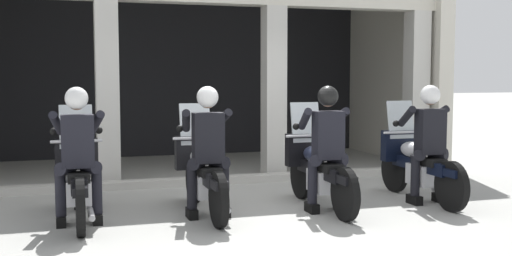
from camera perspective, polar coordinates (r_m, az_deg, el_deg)
ground_plane at (r=11.06m, az=-4.65°, el=-4.04°), size 80.00×80.00×0.00m
station_building at (r=12.04m, az=-7.66°, el=6.90°), size 9.33×3.91×3.46m
kerb_strip at (r=9.76m, az=-5.08°, el=-4.89°), size 8.83×0.24×0.12m
motorcycle_far_left at (r=7.66m, az=-16.06°, el=-4.42°), size 0.62×2.04×1.35m
police_officer_far_left at (r=7.33m, az=-16.10°, el=-1.39°), size 0.63×0.61×1.58m
motorcycle_center_left at (r=7.77m, az=-4.92°, el=-4.12°), size 0.62×2.04×1.35m
police_officer_center_left at (r=7.44m, az=-4.48°, el=-1.12°), size 0.63×0.61×1.58m
motorcycle_center_right at (r=8.10m, az=5.72°, el=-3.76°), size 0.62×2.04×1.35m
police_officer_center_right at (r=7.78m, az=6.56°, el=-0.87°), size 0.63×0.61×1.58m
motorcycle_far_right at (r=8.84m, az=14.55°, el=-3.17°), size 0.62×2.04×1.35m
police_officer_far_right at (r=8.55m, az=15.61°, el=-0.51°), size 0.63×0.61×1.58m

